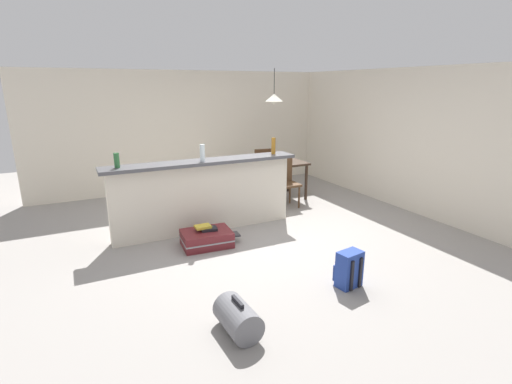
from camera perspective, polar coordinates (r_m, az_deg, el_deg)
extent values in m
cube|color=gray|center=(5.96, -0.74, -6.14)|extent=(13.00, 13.00, 0.05)
cube|color=silver|center=(8.44, -9.86, 9.06)|extent=(6.60, 0.10, 2.50)
cube|color=silver|center=(7.65, 19.47, 7.73)|extent=(0.10, 6.00, 2.50)
cube|color=silver|center=(5.88, -7.72, -0.85)|extent=(2.80, 0.20, 1.06)
cube|color=#4C4C51|center=(5.75, -7.92, 4.48)|extent=(2.96, 0.40, 0.05)
cylinder|color=#2D6B38|center=(5.49, -20.18, 4.48)|extent=(0.07, 0.07, 0.20)
cylinder|color=silver|center=(5.64, -8.05, 5.82)|extent=(0.07, 0.07, 0.25)
cylinder|color=#9E661E|center=(6.21, 2.63, 6.92)|extent=(0.07, 0.07, 0.26)
cube|color=#332319|center=(7.50, 3.06, 4.35)|extent=(1.10, 0.80, 0.04)
cylinder|color=#332319|center=(7.07, 0.90, 0.58)|extent=(0.06, 0.06, 0.70)
cylinder|color=#332319|center=(7.55, 7.53, 1.43)|extent=(0.06, 0.06, 0.70)
cylinder|color=#332319|center=(7.66, -1.43, 1.77)|extent=(0.06, 0.06, 0.70)
cylinder|color=#332319|center=(8.11, 4.87, 2.50)|extent=(0.06, 0.06, 0.70)
cube|color=#4C331E|center=(7.04, 4.73, 1.14)|extent=(0.40, 0.40, 0.04)
cube|color=#4C331E|center=(7.13, 4.02, 3.49)|extent=(0.40, 0.04, 0.48)
cylinder|color=#4C331E|center=(6.89, 4.25, -1.12)|extent=(0.04, 0.04, 0.41)
cylinder|color=#4C331E|center=(7.05, 6.48, -0.78)|extent=(0.04, 0.04, 0.41)
cylinder|color=#4C331E|center=(7.15, 2.93, -0.46)|extent=(0.04, 0.04, 0.41)
cylinder|color=#4C331E|center=(7.31, 5.10, -0.15)|extent=(0.04, 0.04, 0.41)
cube|color=#4C331E|center=(8.14, 0.70, 3.19)|extent=(0.44, 0.44, 0.04)
cube|color=#4C331E|center=(7.92, 1.18, 4.76)|extent=(0.40, 0.08, 0.48)
cylinder|color=#4C331E|center=(8.39, 1.31, 2.00)|extent=(0.04, 0.04, 0.41)
cylinder|color=#4C331E|center=(8.28, -0.74, 1.81)|extent=(0.04, 0.04, 0.41)
cylinder|color=#4C331E|center=(8.11, 2.16, 1.49)|extent=(0.04, 0.04, 0.41)
cylinder|color=#4C331E|center=(7.99, 0.04, 1.30)|extent=(0.04, 0.04, 0.41)
cylinder|color=black|center=(7.38, 2.76, 16.21)|extent=(0.01, 0.01, 0.48)
cone|color=white|center=(7.38, 2.73, 13.96)|extent=(0.34, 0.34, 0.14)
sphere|color=white|center=(7.39, 2.72, 13.34)|extent=(0.07, 0.07, 0.07)
cube|color=maroon|center=(5.45, -7.41, -6.92)|extent=(0.71, 0.53, 0.22)
cube|color=gray|center=(5.45, -7.41, -6.92)|extent=(0.73, 0.54, 0.02)
cube|color=#2D2D33|center=(5.56, -3.30, -6.35)|extent=(0.15, 0.19, 0.02)
cylinder|color=slate|center=(3.65, -2.74, -18.39)|extent=(0.32, 0.49, 0.30)
cube|color=black|center=(3.56, -2.77, -16.12)|extent=(0.04, 0.20, 0.04)
cube|color=#233D93|center=(4.47, 13.82, -11.17)|extent=(0.31, 0.22, 0.42)
cube|color=navy|center=(4.56, 12.70, -11.52)|extent=(0.23, 0.09, 0.19)
cube|color=black|center=(4.47, 15.38, -11.57)|extent=(0.04, 0.03, 0.36)
cube|color=black|center=(4.37, 14.19, -12.13)|extent=(0.04, 0.03, 0.36)
cube|color=black|center=(5.43, -7.06, -5.51)|extent=(0.24, 0.19, 0.04)
cube|color=gold|center=(5.42, -7.99, -5.16)|extent=(0.22, 0.16, 0.03)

